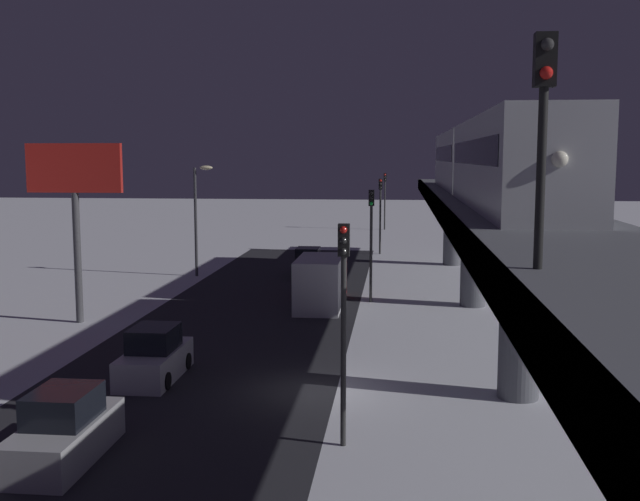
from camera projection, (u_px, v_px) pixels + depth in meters
name	position (u px, v px, depth m)	size (l,w,h in m)	color
ground_plane	(315.00, 391.00, 26.76)	(240.00, 240.00, 0.00)	white
avenue_asphalt	(185.00, 387.00, 27.24)	(11.00, 81.02, 0.01)	#28282D
elevated_railway	(520.00, 240.00, 25.38)	(5.00, 81.02, 6.31)	slate
subway_train	(483.00, 160.00, 37.83)	(2.94, 36.87, 3.40)	#B7BABF
rail_signal	(543.00, 110.00, 12.76)	(0.36, 0.41, 4.00)	black
sedan_white	(154.00, 358.00, 28.19)	(1.91, 4.28, 1.97)	silver
sedan_green	(308.00, 264.00, 52.55)	(1.80, 4.00, 1.97)	#2D6038
sedan_silver	(64.00, 432.00, 20.60)	(1.80, 4.33, 1.97)	#B2B2B7
box_truck	(322.00, 281.00, 42.11)	(2.40, 7.40, 2.80)	#A51E1E
traffic_light_near	(344.00, 302.00, 21.18)	(0.32, 0.44, 6.40)	#2D2D2D
traffic_light_mid	(371.00, 229.00, 42.57)	(0.32, 0.44, 6.40)	#2D2D2D
traffic_light_far	(380.00, 205.00, 63.97)	(0.32, 0.44, 6.40)	#2D2D2D
traffic_light_distant	(385.00, 193.00, 85.36)	(0.32, 0.44, 6.40)	#2D2D2D
commercial_billboard	(75.00, 186.00, 37.02)	(4.80, 0.36, 8.90)	#4C4C51
street_lamp_far	(199.00, 207.00, 51.95)	(1.35, 0.44, 7.65)	#38383D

